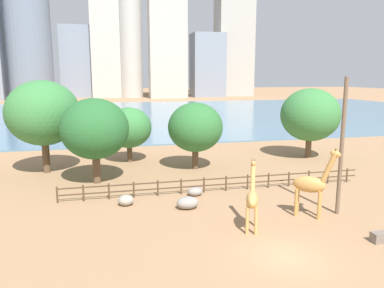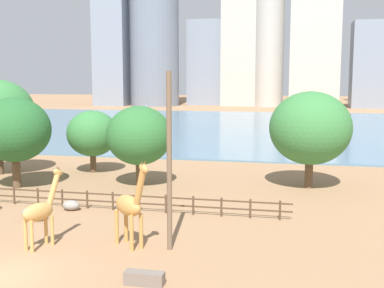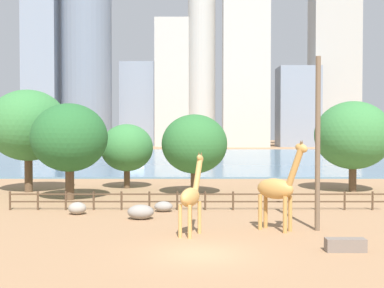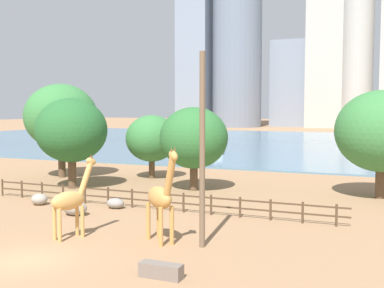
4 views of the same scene
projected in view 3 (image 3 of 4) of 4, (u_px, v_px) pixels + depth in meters
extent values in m
plane|color=#9E7551|center=(193.00, 157.00, 101.39)|extent=(400.00, 400.00, 0.00)
cube|color=slate|center=(193.00, 158.00, 98.38)|extent=(180.00, 86.00, 0.20)
cylinder|color=tan|center=(189.00, 217.00, 25.92)|extent=(0.26, 0.26, 1.72)
cylinder|color=tan|center=(199.00, 217.00, 25.71)|extent=(0.26, 0.26, 1.72)
cylinder|color=tan|center=(179.00, 221.00, 24.69)|extent=(0.26, 0.26, 1.72)
cylinder|color=tan|center=(189.00, 222.00, 24.48)|extent=(0.26, 0.26, 1.72)
ellipsoid|color=tan|center=(189.00, 197.00, 25.17)|extent=(1.44, 2.05, 1.00)
cylinder|color=tan|center=(197.00, 175.00, 26.13)|extent=(0.67, 1.04, 1.88)
ellipsoid|color=tan|center=(199.00, 158.00, 26.44)|extent=(0.56, 0.78, 0.60)
cone|color=brown|center=(198.00, 153.00, 26.46)|extent=(0.12, 0.12, 0.18)
cone|color=brown|center=(201.00, 153.00, 26.40)|extent=(0.12, 0.12, 0.18)
cylinder|color=#C18C47|center=(289.00, 213.00, 26.29)|extent=(0.32, 0.32, 1.97)
cylinder|color=#C18C47|center=(284.00, 215.00, 25.81)|extent=(0.32, 0.32, 1.97)
cylinder|color=#C18C47|center=(265.00, 211.00, 27.22)|extent=(0.32, 0.32, 1.97)
cylinder|color=#C18C47|center=(259.00, 212.00, 26.74)|extent=(0.32, 0.32, 1.97)
ellipsoid|color=#C18C47|center=(274.00, 189.00, 26.48)|extent=(2.25, 2.03, 1.14)
cylinder|color=#C18C47|center=(294.00, 167.00, 25.72)|extent=(1.05, 0.93, 2.17)
ellipsoid|color=#C18C47|center=(300.00, 148.00, 25.47)|extent=(0.86, 0.78, 0.67)
cone|color=brown|center=(301.00, 142.00, 25.53)|extent=(0.15, 0.15, 0.21)
cone|color=brown|center=(300.00, 142.00, 25.39)|extent=(0.15, 0.15, 0.21)
cylinder|color=brown|center=(317.00, 144.00, 26.42)|extent=(0.28, 0.28, 9.59)
ellipsoid|color=gray|center=(76.00, 208.00, 31.66)|extent=(1.17, 1.07, 0.81)
ellipsoid|color=gray|center=(140.00, 212.00, 29.91)|extent=(1.64, 1.21, 0.91)
ellipsoid|color=gray|center=(163.00, 207.00, 32.73)|extent=(1.24, 0.94, 0.70)
cube|color=#72665B|center=(344.00, 245.00, 21.87)|extent=(1.80, 0.60, 0.60)
cylinder|color=#4C3826|center=(9.00, 201.00, 33.37)|extent=(0.14, 0.14, 1.30)
cylinder|color=#4C3826|center=(37.00, 201.00, 33.37)|extent=(0.14, 0.14, 1.30)
cylinder|color=#4C3826|center=(65.00, 201.00, 33.37)|extent=(0.14, 0.14, 1.30)
cylinder|color=#4C3826|center=(93.00, 201.00, 33.38)|extent=(0.14, 0.14, 1.30)
cylinder|color=#4C3826|center=(121.00, 201.00, 33.38)|extent=(0.14, 0.14, 1.30)
cylinder|color=#4C3826|center=(148.00, 201.00, 33.39)|extent=(0.14, 0.14, 1.30)
cylinder|color=#4C3826|center=(176.00, 201.00, 33.39)|extent=(0.14, 0.14, 1.30)
cylinder|color=#4C3826|center=(204.00, 201.00, 33.39)|extent=(0.14, 0.14, 1.30)
cylinder|color=#4C3826|center=(232.00, 201.00, 33.40)|extent=(0.14, 0.14, 1.30)
cylinder|color=#4C3826|center=(260.00, 201.00, 33.40)|extent=(0.14, 0.14, 1.30)
cylinder|color=#4C3826|center=(288.00, 201.00, 33.40)|extent=(0.14, 0.14, 1.30)
cylinder|color=#4C3826|center=(316.00, 201.00, 33.41)|extent=(0.14, 0.14, 1.30)
cylinder|color=#4C3826|center=(344.00, 201.00, 33.41)|extent=(0.14, 0.14, 1.30)
cylinder|color=#4C3826|center=(372.00, 201.00, 33.41)|extent=(0.14, 0.14, 1.30)
cube|color=#4C3826|center=(196.00, 194.00, 33.38)|extent=(26.10, 0.08, 0.10)
cube|color=#4C3826|center=(196.00, 202.00, 33.39)|extent=(26.10, 0.08, 0.10)
cylinder|color=brown|center=(194.00, 182.00, 41.48)|extent=(0.66, 0.66, 2.13)
ellipsoid|color=#2D6B33|center=(194.00, 144.00, 41.39)|extent=(5.67, 5.67, 5.10)
cylinder|color=brown|center=(28.00, 174.00, 43.36)|extent=(0.71, 0.71, 3.17)
ellipsoid|color=#387A3D|center=(27.00, 125.00, 43.25)|extent=(7.13, 7.13, 6.41)
cylinder|color=brown|center=(352.00, 178.00, 43.71)|extent=(0.68, 0.68, 2.38)
ellipsoid|color=#387A3D|center=(352.00, 135.00, 43.60)|extent=(6.87, 6.87, 6.18)
cylinder|color=brown|center=(126.00, 178.00, 46.33)|extent=(0.59, 0.59, 1.88)
ellipsoid|color=#387A3D|center=(126.00, 148.00, 46.25)|extent=(5.05, 5.05, 4.54)
cylinder|color=brown|center=(69.00, 184.00, 38.38)|extent=(0.70, 0.70, 2.56)
ellipsoid|color=#26602D|center=(68.00, 138.00, 38.28)|extent=(6.06, 6.06, 5.46)
cube|color=silver|center=(133.00, 163.00, 71.54)|extent=(3.70, 6.33, 1.19)
cube|color=#333338|center=(132.00, 154.00, 72.22)|extent=(1.97, 2.46, 1.43)
cylinder|color=silver|center=(133.00, 145.00, 71.19)|extent=(0.15, 0.15, 4.18)
cylinder|color=#B7B2A8|center=(201.00, 37.00, 174.11)|extent=(9.94, 9.94, 79.49)
cube|color=gray|center=(40.00, 21.00, 168.98)|extent=(11.81, 10.11, 88.63)
cube|color=gray|center=(297.00, 107.00, 173.44)|extent=(14.66, 11.69, 28.58)
cube|color=#ADA89E|center=(333.00, 28.00, 178.72)|extent=(16.92, 12.41, 87.60)
cube|color=gray|center=(142.00, 105.00, 184.95)|extent=(16.45, 15.60, 31.39)
cube|color=#B7B2A8|center=(175.00, 83.00, 178.70)|extent=(15.12, 11.53, 46.68)
cube|color=#B7B2A8|center=(245.00, 45.00, 166.96)|extent=(16.09, 8.00, 71.02)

